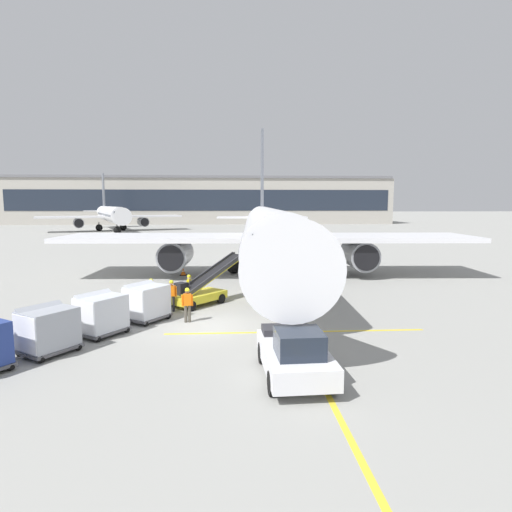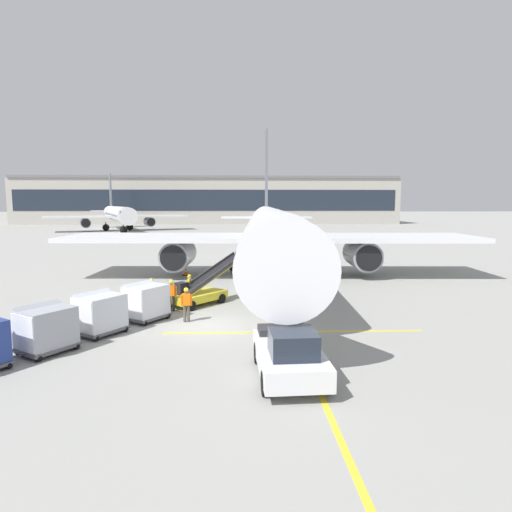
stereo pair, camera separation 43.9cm
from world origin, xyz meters
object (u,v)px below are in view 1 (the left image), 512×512
ground_crew_by_loader (172,293)px  ground_crew_by_carts (151,292)px  baggage_cart_third (47,329)px  safety_cone_engine_keepout (183,272)px  baggage_cart_lead (146,301)px  distant_airplane (111,215)px  ground_crew_marshaller (187,303)px  parked_airplane (267,232)px  ground_crew_wingwalker (189,287)px  belt_loader (201,290)px  pushback_tug (295,354)px  baggage_cart_second (101,313)px

ground_crew_by_loader → ground_crew_by_carts: size_ratio=1.00×
ground_crew_by_loader → ground_crew_by_carts: same height
baggage_cart_third → safety_cone_engine_keepout: (3.26, 18.29, -0.70)m
baggage_cart_third → baggage_cart_lead: bearing=57.6°
baggage_cart_third → distant_airplane: (-18.58, 77.54, 2.50)m
distant_airplane → safety_cone_engine_keepout: bearing=-69.8°
ground_crew_marshaller → ground_crew_by_carts: bearing=129.3°
baggage_cart_lead → ground_crew_marshaller: bearing=-11.9°
parked_airplane → ground_crew_wingwalker: 11.61m
ground_crew_marshaller → safety_cone_engine_keepout: bearing=97.1°
ground_crew_by_carts → safety_cone_engine_keepout: ground_crew_by_carts is taller
parked_airplane → ground_crew_wingwalker: (-5.45, -9.93, -2.58)m
ground_crew_wingwalker → baggage_cart_lead: bearing=-117.1°
belt_loader → safety_cone_engine_keepout: belt_loader is taller
baggage_cart_lead → ground_crew_marshaller: (2.11, -0.44, -0.00)m
pushback_tug → ground_crew_by_carts: pushback_tug is taller
parked_airplane → distant_airplane: (-28.77, 59.45, -0.07)m
ground_crew_by_loader → ground_crew_wingwalker: 1.93m
belt_loader → distant_airplane: size_ratio=0.13×
parked_airplane → ground_crew_by_carts: parked_airplane is taller
baggage_cart_lead → ground_crew_by_loader: bearing=60.0°
baggage_cart_lead → baggage_cart_second: 2.76m
parked_airplane → belt_loader: size_ratio=8.88×
pushback_tug → ground_crew_by_carts: 11.82m
ground_crew_by_carts → baggage_cart_second: bearing=-107.0°
pushback_tug → ground_crew_marshaller: bearing=121.5°
pushback_tug → safety_cone_engine_keepout: 22.04m
baggage_cart_second → ground_crew_marshaller: size_ratio=1.55×
safety_cone_engine_keepout → ground_crew_by_carts: bearing=-92.5°
belt_loader → distant_airplane: (-24.00, 69.53, 2.67)m
belt_loader → ground_crew_by_carts: (-2.66, -1.08, 0.16)m
distant_airplane → ground_crew_by_loader: bearing=-72.4°
baggage_cart_second → baggage_cart_third: (-1.35, -2.33, 0.00)m
baggage_cart_second → ground_crew_marshaller: bearing=26.4°
ground_crew_wingwalker → ground_crew_by_loader: bearing=-113.9°
ground_crew_marshaller → belt_loader: bearing=84.2°
baggage_cart_second → ground_crew_by_loader: size_ratio=1.55×
baggage_cart_lead → ground_crew_marshaller: baggage_cart_lead is taller
pushback_tug → baggage_cart_second: bearing=146.8°
safety_cone_engine_keepout → distant_airplane: bearing=110.2°
safety_cone_engine_keepout → belt_loader: bearing=-78.1°
baggage_cart_lead → baggage_cart_second: (-1.57, -2.27, 0.00)m
baggage_cart_lead → pushback_tug: bearing=-49.4°
ground_crew_by_loader → baggage_cart_second: bearing=-122.7°
ground_crew_by_carts → ground_crew_by_loader: bearing=-24.2°
distant_airplane → baggage_cart_second: bearing=-75.2°
parked_airplane → safety_cone_engine_keepout: size_ratio=69.33×
ground_crew_by_loader → distant_airplane: size_ratio=0.05×
ground_crew_by_loader → ground_crew_marshaller: 2.48m
ground_crew_wingwalker → distant_airplane: size_ratio=0.05×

